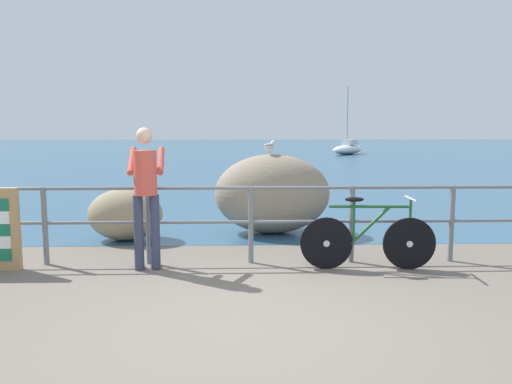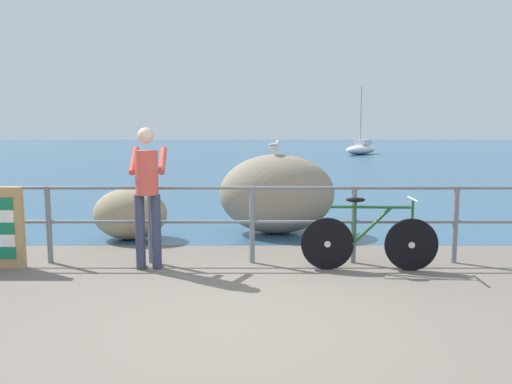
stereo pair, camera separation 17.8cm
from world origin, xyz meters
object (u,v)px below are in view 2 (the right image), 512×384
seagull (272,146)px  breakwater_boulder_main (275,194)px  bicycle (367,239)px  sailboat (359,149)px  person_at_railing (145,191)px  breakwater_boulder_left (128,214)px

seagull → breakwater_boulder_main: bearing=-49.1°
bicycle → seagull: seagull is taller
bicycle → seagull: size_ratio=5.38×
seagull → sailboat: size_ratio=0.06×
person_at_railing → breakwater_boulder_main: bearing=-43.8°
person_at_railing → breakwater_boulder_left: person_at_railing is taller
breakwater_boulder_main → sailboat: size_ratio=0.40×
bicycle → seagull: 2.77m
bicycle → person_at_railing: size_ratio=0.95×
bicycle → sailboat: 30.97m
sailboat → bicycle: bearing=23.5°
breakwater_boulder_left → seagull: bearing=12.0°
person_at_railing → breakwater_boulder_main: 2.82m
person_at_railing → seagull: person_at_railing is taller
breakwater_boulder_main → seagull: size_ratio=6.20×
sailboat → breakwater_boulder_main: bearing=20.6°
seagull → sailboat: bearing=20.2°
breakwater_boulder_main → seagull: seagull is taller
sailboat → seagull: bearing=20.5°
breakwater_boulder_main → breakwater_boulder_left: breakwater_boulder_main is taller
breakwater_boulder_main → breakwater_boulder_left: 2.44m
bicycle → seagull: bearing=118.9°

